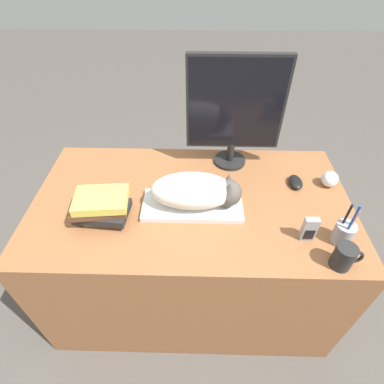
% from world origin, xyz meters
% --- Properties ---
extents(ground_plane, '(12.00, 12.00, 0.00)m').
position_xyz_m(ground_plane, '(0.00, 0.00, 0.00)').
color(ground_plane, '#4C4742').
extents(desk, '(1.43, 0.78, 0.76)m').
position_xyz_m(desk, '(0.00, 0.39, 0.38)').
color(desk, brown).
rests_on(desk, ground_plane).
extents(keyboard, '(0.43, 0.19, 0.02)m').
position_xyz_m(keyboard, '(0.01, 0.34, 0.77)').
color(keyboard, silver).
rests_on(keyboard, desk).
extents(cat, '(0.38, 0.17, 0.15)m').
position_xyz_m(cat, '(0.03, 0.34, 0.86)').
color(cat, white).
rests_on(cat, keyboard).
extents(monitor, '(0.44, 0.16, 0.54)m').
position_xyz_m(monitor, '(0.19, 0.67, 1.06)').
color(monitor, black).
rests_on(monitor, desk).
extents(computer_mouse, '(0.06, 0.10, 0.03)m').
position_xyz_m(computer_mouse, '(0.49, 0.50, 0.78)').
color(computer_mouse, black).
rests_on(computer_mouse, desk).
extents(coffee_mug, '(0.11, 0.07, 0.10)m').
position_xyz_m(coffee_mug, '(0.55, 0.06, 0.81)').
color(coffee_mug, black).
rests_on(coffee_mug, desk).
extents(pen_cup, '(0.08, 0.08, 0.21)m').
position_xyz_m(pen_cup, '(0.59, 0.17, 0.81)').
color(pen_cup, '#939399').
rests_on(pen_cup, desk).
extents(baseball, '(0.08, 0.08, 0.08)m').
position_xyz_m(baseball, '(0.64, 0.50, 0.80)').
color(baseball, silver).
rests_on(baseball, desk).
extents(phone, '(0.05, 0.03, 0.11)m').
position_xyz_m(phone, '(0.46, 0.18, 0.81)').
color(phone, '#99999E').
rests_on(phone, desk).
extents(book_stack, '(0.24, 0.17, 0.12)m').
position_xyz_m(book_stack, '(-0.37, 0.27, 0.82)').
color(book_stack, '#C6B284').
rests_on(book_stack, desk).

